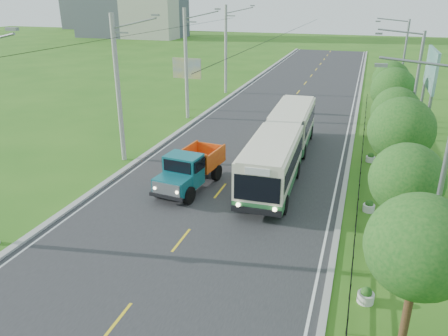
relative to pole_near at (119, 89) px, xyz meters
The scene contains 28 objects.
ground 13.24m from the pole_near, 47.45° to the right, with size 240.00×240.00×0.00m, color #2A6217.
road 14.67m from the pole_near, 53.09° to the left, with size 14.00×120.00×0.02m, color #28282B.
curb_left 12.14m from the pole_near, 84.48° to the left, with size 0.40×120.00×0.15m, color #9E9E99.
curb_right 19.60m from the pole_near, 35.52° to the left, with size 0.30×120.00×0.10m, color #9E9E99.
edge_line_left 12.22m from the pole_near, 81.66° to the left, with size 0.12×120.00×0.00m, color silver.
edge_line_right 19.21m from the pole_near, 36.41° to the left, with size 0.12×120.00×0.00m, color silver.
centre_dash 13.23m from the pole_near, 47.45° to the right, with size 0.12×2.20×0.00m, color yellow.
railing_right 17.68m from the pole_near, 17.09° to the left, with size 0.04×40.00×0.60m, color black.
pole_near is the anchor object (origin of this frame).
pole_mid 12.00m from the pole_near, 90.00° to the left, with size 3.51×0.32×10.00m.
pole_far 24.00m from the pole_near, 90.00° to the left, with size 3.51×0.32×10.00m.
tree_front 22.26m from the pole_near, 35.36° to the right, with size 3.36×3.41×5.60m.
tree_second 19.44m from the pole_near, 20.74° to the right, with size 3.18×3.26×5.30m.
tree_third 18.17m from the pole_near, ahead, with size 3.60×3.62×6.00m.
tree_fourth 18.89m from the pole_near, 15.84° to the left, with size 3.24×3.31×5.40m.
tree_fifth 21.31m from the pole_near, 31.59° to the left, with size 3.48×3.52×5.80m.
tree_back 24.98m from the pole_near, 43.41° to the left, with size 3.30×3.36×5.50m.
streetlight_near 20.94m from the pole_near, 25.46° to the right, with size 3.02×0.20×9.07m.
streetlight_mid 19.56m from the pole_near, 14.81° to the left, with size 3.02×0.20×9.07m.
streetlight_far 26.80m from the pole_near, 45.14° to the left, with size 3.02×0.20×9.07m.
planter_front 20.70m from the pole_near, 33.12° to the right, with size 0.64×0.64×0.67m.
planter_near 17.79m from the pole_near, 10.09° to the right, with size 0.64×0.64×0.67m.
planter_mid 18.23m from the pole_near, 16.52° to the left, with size 0.64×0.64×0.67m.
planter_far 21.83m from the pole_near, 37.63° to the left, with size 0.64×0.64×0.67m.
billboard_left 15.10m from the pole_near, 94.72° to the left, with size 3.00×0.20×5.20m.
billboard_right 23.32m from the pole_near, 28.14° to the left, with size 0.24×6.00×7.30m.
bus 11.68m from the pole_near, 10.06° to the left, with size 3.18×16.59×3.19m.
dump_truck 8.00m from the pole_near, 25.84° to the right, with size 2.76×5.91×2.40m.
Camera 1 is at (7.64, -16.82, 11.13)m, focal length 35.00 mm.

